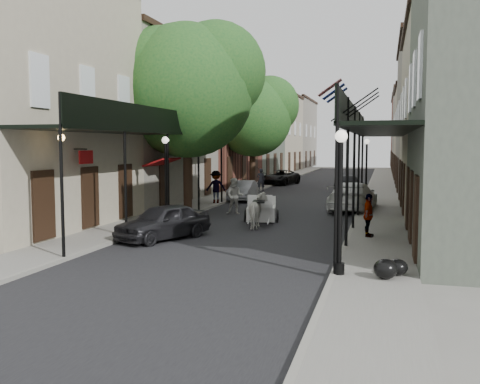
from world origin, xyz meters
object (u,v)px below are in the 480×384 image
Objects in this scene: tree_far at (258,114)px; carriage at (262,200)px; horse at (259,211)px; car_right_near at (353,196)px; lamppost_left at (166,177)px; pedestrian_sidewalk_right at (368,215)px; car_left_near at (163,222)px; lamppost_right_far at (366,168)px; tree_near at (195,85)px; car_right_far at (347,183)px; car_left_mid at (243,191)px; pedestrian_walking at (235,196)px; car_left_far at (281,177)px; pedestrian_sidewalk_left at (216,187)px; lamppost_right_near at (340,200)px.

tree_far is 3.52× the size of carriage.
car_right_near is at bearing -125.35° from horse.
horse is at bearing 69.69° from car_right_near.
lamppost_left is (0.15, -18.18, -3.79)m from tree_far.
car_left_near is at bearing 111.44° from pedestrian_sidewalk_right.
lamppost_left reaches higher than car_left_near.
lamppost_right_far is (8.20, 12.00, 0.00)m from lamppost_left.
tree_near reaches higher than tree_far.
lamppost_left is at bearing 135.51° from car_left_near.
car_left_near is (-7.25, -1.84, -0.25)m from pedestrian_sidewalk_right.
car_left_mid is at bearing 40.09° from car_right_far.
carriage is 0.64× the size of car_left_near.
lamppost_right_far reaches higher than pedestrian_walking.
tree_near is 6.13× the size of pedestrian_sidewalk_right.
horse is 11.21m from car_left_mid.
tree_near is 2.56× the size of car_left_mid.
car_left_far is at bearing 88.82° from lamppost_left.
lamppost_left is at bearing 65.58° from pedestrian_sidewalk_left.
carriage is at bearing 91.65° from car_left_near.
tree_near is 10.04m from car_right_near.
pedestrian_sidewalk_right is (8.85, -9.50, -0.15)m from pedestrian_sidewalk_left.
car_left_far is at bearing 87.25° from car_left_mid.
car_left_mid is at bearing -83.48° from tree_far.
tree_far is 5.48× the size of pedestrian_sidewalk_right.
lamppost_right_far is 2.04× the size of pedestrian_walking.
car_right_far is (6.80, 9.75, -0.33)m from pedestrian_sidewalk_left.
carriage is 1.56× the size of pedestrian_sidewalk_right.
car_left_far reaches higher than car_left_mid.
horse is at bearing 72.95° from car_right_far.
car_left_far is (0.60, 16.76, -0.41)m from pedestrian_sidewalk_left.
car_left_near is 1.02× the size of car_left_mid.
lamppost_left is 2.36× the size of pedestrian_sidewalk_right.
lamppost_right_far is 9.49m from pedestrian_sidewalk_left.
horse is 1.10× the size of pedestrian_sidewalk_right.
car_right_far is (6.85, -0.92, -5.11)m from tree_far.
car_left_mid is (0.85, 2.84, -0.44)m from pedestrian_sidewalk_left.
lamppost_right_far is 14.04m from pedestrian_sidewalk_right.
car_right_near is (5.63, 3.02, -0.15)m from pedestrian_walking.
pedestrian_walking is (-6.13, 11.84, -1.14)m from lamppost_right_near.
horse is 8.95m from pedestrian_sidewalk_left.
tree_near is at bearing -101.58° from car_left_mid.
car_left_near is at bearing 42.18° from horse.
car_left_near is 28.11m from car_left_far.
lamppost_right_near is 33.21m from car_left_far.
car_right_near is at bearing 41.68° from lamppost_left.
lamppost_right_near is at bearing -72.32° from tree_far.
lamppost_left is 1.98× the size of pedestrian_sidewalk_left.
car_left_mid is (0.89, -7.82, -5.22)m from tree_far.
lamppost_right_far reaches higher than pedestrian_sidewalk_right.
car_left_near reaches higher than car_left_mid.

